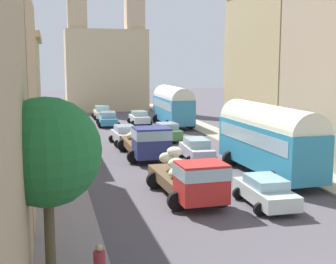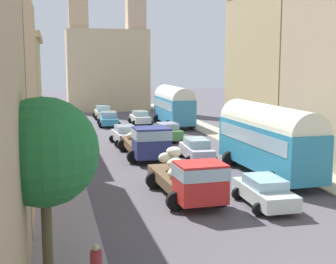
{
  "view_description": "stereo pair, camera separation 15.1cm",
  "coord_description": "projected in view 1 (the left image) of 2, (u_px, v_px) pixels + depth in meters",
  "views": [
    {
      "loc": [
        -7.77,
        -10.59,
        6.77
      ],
      "look_at": [
        0.0,
        20.53,
        1.98
      ],
      "focal_mm": 51.06,
      "sensor_mm": 36.0,
      "label": 1
    },
    {
      "loc": [
        -7.63,
        -10.63,
        6.77
      ],
      "look_at": [
        0.0,
        20.53,
        1.98
      ],
      "focal_mm": 51.06,
      "sensor_mm": 36.0,
      "label": 2
    }
  ],
  "objects": [
    {
      "name": "car_0",
      "position": [
        125.0,
        135.0,
        38.95
      ],
      "size": [
        2.39,
        3.98,
        1.56
      ],
      "color": "silver",
      "rests_on": "ground"
    },
    {
      "name": "pedestrian_1",
      "position": [
        48.0,
        157.0,
        28.86
      ],
      "size": [
        0.42,
        0.42,
        1.8
      ],
      "color": "navy",
      "rests_on": "ground"
    },
    {
      "name": "parked_bus_0",
      "position": [
        268.0,
        136.0,
        28.1
      ],
      "size": [
        3.43,
        9.53,
        4.23
      ],
      "color": "teal",
      "rests_on": "ground"
    },
    {
      "name": "car_4",
      "position": [
        197.0,
        149.0,
        32.62
      ],
      "size": [
        2.31,
        4.24,
        1.53
      ],
      "color": "silver",
      "rests_on": "ground"
    },
    {
      "name": "cargo_truck_0",
      "position": [
        190.0,
        178.0,
        23.06
      ],
      "size": [
        3.19,
        6.78,
        2.23
      ],
      "color": "red",
      "rests_on": "ground"
    },
    {
      "name": "parked_bus_1",
      "position": [
        173.0,
        104.0,
        49.62
      ],
      "size": [
        3.26,
        8.38,
        4.16
      ],
      "color": "teal",
      "rests_on": "ground"
    },
    {
      "name": "roadside_tree_0",
      "position": [
        47.0,
        153.0,
        14.14
      ],
      "size": [
        3.3,
        3.3,
        5.74
      ],
      "color": "brown",
      "rests_on": "ground"
    },
    {
      "name": "sidewalk_right",
      "position": [
        232.0,
        140.0,
        40.66
      ],
      "size": [
        2.5,
        70.0,
        0.14
      ],
      "primitive_type": "cube",
      "color": "#A09C89",
      "rests_on": "ground"
    },
    {
      "name": "pedestrian_2",
      "position": [
        57.0,
        131.0,
        39.47
      ],
      "size": [
        0.32,
        0.32,
        1.74
      ],
      "color": "#75685E",
      "rests_on": "ground"
    },
    {
      "name": "ground_plane",
      "position": [
        149.0,
        145.0,
        38.93
      ],
      "size": [
        154.0,
        154.0,
        0.0
      ],
      "primitive_type": "plane",
      "color": "#514C53"
    },
    {
      "name": "distant_church",
      "position": [
        106.0,
        64.0,
        65.81
      ],
      "size": [
        10.95,
        7.16,
        18.1
      ],
      "color": "tan",
      "rests_on": "ground"
    },
    {
      "name": "car_1",
      "position": [
        108.0,
        119.0,
        49.73
      ],
      "size": [
        2.43,
        3.97,
        1.53
      ],
      "color": "#348DBD",
      "rests_on": "ground"
    },
    {
      "name": "car_6",
      "position": [
        139.0,
        118.0,
        51.23
      ],
      "size": [
        2.28,
        3.79,
        1.45
      ],
      "color": "silver",
      "rests_on": "ground"
    },
    {
      "name": "car_2",
      "position": [
        102.0,
        112.0,
        56.11
      ],
      "size": [
        2.31,
        4.01,
        1.56
      ],
      "color": "silver",
      "rests_on": "ground"
    },
    {
      "name": "sidewalk_left",
      "position": [
        58.0,
        148.0,
        37.18
      ],
      "size": [
        2.5,
        70.0,
        0.14
      ],
      "primitive_type": "cube",
      "color": "gray",
      "rests_on": "ground"
    },
    {
      "name": "car_5",
      "position": [
        167.0,
        132.0,
        40.7
      ],
      "size": [
        2.42,
        3.75,
        1.54
      ],
      "color": "#498A49",
      "rests_on": "ground"
    },
    {
      "name": "building_right_2",
      "position": [
        280.0,
        60.0,
        40.62
      ],
      "size": [
        6.55,
        11.13,
        13.59
      ],
      "color": "tan",
      "rests_on": "ground"
    },
    {
      "name": "car_3",
      "position": [
        266.0,
        191.0,
        22.35
      ],
      "size": [
        2.31,
        4.22,
        1.4
      ],
      "color": "silver",
      "rests_on": "ground"
    },
    {
      "name": "building_left_2",
      "position": [
        3.0,
        91.0,
        37.88
      ],
      "size": [
        6.14,
        13.61,
        8.77
      ],
      "color": "tan",
      "rests_on": "ground"
    },
    {
      "name": "cargo_truck_1",
      "position": [
        147.0,
        141.0,
        33.01
      ],
      "size": [
        3.21,
        7.57,
        2.43
      ],
      "color": "navy",
      "rests_on": "ground"
    }
  ]
}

